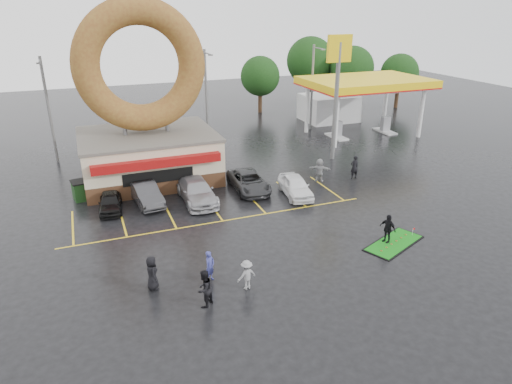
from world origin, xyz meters
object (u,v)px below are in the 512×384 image
object	(u,v)px
car_white	(295,186)
dumpster	(87,190)
car_silver	(197,191)
car_dgrey	(146,194)
streetlight_left	(48,108)
putting_green	(394,243)
car_grey	(249,181)
gas_station	(349,95)
person_blue	(210,266)
streetlight_right	(312,86)
shell_sign	(338,75)
car_black	(110,202)
donut_shop	(146,123)
person_cameraman	(388,229)
streetlight_mid	(206,95)

from	to	relation	value
car_white	dumpster	size ratio (longest dim) A/B	2.37
car_silver	car_dgrey	bearing A→B (deg)	165.91
streetlight_left	dumpster	world-z (taller)	streetlight_left
putting_green	car_grey	bearing A→B (deg)	114.87
gas_station	person_blue	xyz separation A→B (m)	(-22.62, -23.81, -2.87)
streetlight_left	person_blue	xyz separation A→B (m)	(7.38, -22.78, -3.96)
gas_station	streetlight_right	world-z (taller)	streetlight_right
car_silver	shell_sign	bearing A→B (deg)	19.52
gas_station	car_black	distance (m)	29.79
shell_sign	putting_green	distance (m)	17.39
donut_shop	car_dgrey	world-z (taller)	donut_shop
streetlight_right	car_grey	size ratio (longest dim) A/B	1.81
car_grey	person_cameraman	xyz separation A→B (m)	(4.67, -10.47, 0.20)
shell_sign	car_white	xyz separation A→B (m)	(-6.82, -6.46, -6.65)
shell_sign	person_blue	xyz separation A→B (m)	(-15.62, -14.87, -6.55)
donut_shop	streetlight_mid	distance (m)	10.59
car_black	car_silver	bearing A→B (deg)	0.32
streetlight_left	shell_sign	bearing A→B (deg)	-18.99
shell_sign	dumpster	xyz separation A→B (m)	(-20.92, -1.51, -6.73)
gas_station	streetlight_left	size ratio (longest dim) A/B	1.52
person_blue	car_dgrey	bearing A→B (deg)	58.88
shell_sign	car_grey	distance (m)	12.49
person_blue	putting_green	size ratio (longest dim) A/B	0.38
shell_sign	streetlight_mid	bearing A→B (deg)	135.27
person_cameraman	gas_station	bearing A→B (deg)	132.70
car_silver	putting_green	size ratio (longest dim) A/B	1.20
streetlight_mid	car_grey	bearing A→B (deg)	-92.73
streetlight_mid	car_dgrey	bearing A→B (deg)	-122.13
car_grey	person_blue	bearing A→B (deg)	-117.49
car_dgrey	putting_green	size ratio (longest dim) A/B	1.01
car_dgrey	car_silver	bearing A→B (deg)	-21.45
streetlight_mid	car_dgrey	world-z (taller)	streetlight_mid
streetlight_left	donut_shop	bearing A→B (deg)	-44.78
car_silver	dumpster	world-z (taller)	car_silver
car_white	person_blue	xyz separation A→B (m)	(-8.80, -8.40, 0.10)
person_blue	dumpster	distance (m)	14.37
donut_shop	putting_green	world-z (taller)	donut_shop
gas_station	car_dgrey	size ratio (longest dim) A/B	3.08
car_silver	person_cameraman	distance (m)	13.23
streetlight_mid	car_black	bearing A→B (deg)	-128.56
dumpster	car_silver	bearing A→B (deg)	-35.38
gas_station	person_cameraman	xyz separation A→B (m)	(-11.96, -23.69, -2.81)
shell_sign	dumpster	bearing A→B (deg)	-175.87
streetlight_right	car_black	bearing A→B (deg)	-147.77
streetlight_left	car_black	xyz separation A→B (m)	(3.48, -12.20, -4.17)
car_black	car_white	distance (m)	12.88
car_black	car_white	bearing A→B (deg)	-3.81
car_white	streetlight_right	bearing A→B (deg)	66.70
person_blue	car_silver	bearing A→B (deg)	40.35
shell_sign	car_black	world-z (taller)	shell_sign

